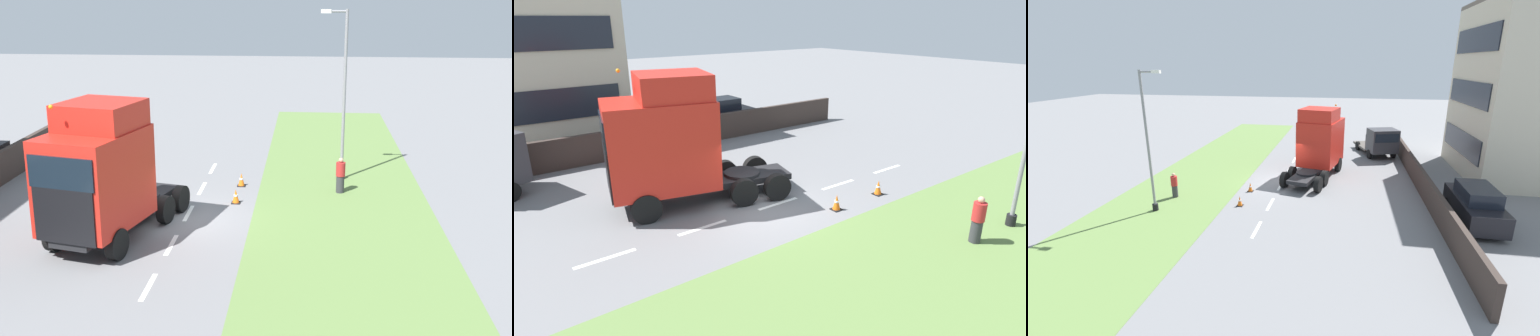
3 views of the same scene
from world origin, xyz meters
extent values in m
plane|color=slate|center=(0.00, 0.00, 0.00)|extent=(120.00, 120.00, 0.00)
cube|color=#607F42|center=(-6.00, 0.00, 0.01)|extent=(7.00, 44.00, 0.01)
cube|color=white|center=(0.00, -7.10, 0.00)|extent=(0.16, 1.80, 0.00)
cube|color=white|center=(0.00, -3.90, 0.00)|extent=(0.16, 1.80, 0.00)
cube|color=white|center=(0.00, -0.70, 0.00)|extent=(0.16, 1.80, 0.00)
cube|color=white|center=(0.00, 2.50, 0.00)|extent=(0.16, 1.80, 0.00)
cube|color=white|center=(0.00, 5.70, 0.00)|extent=(0.16, 1.80, 0.00)
cube|color=#382D28|center=(9.00, 0.00, 0.73)|extent=(0.25, 24.00, 1.47)
cube|color=beige|center=(16.61, 4.65, 5.86)|extent=(8.05, 9.19, 11.72)
cube|color=#1E232D|center=(12.55, 4.65, 2.34)|extent=(0.08, 7.81, 1.64)
cube|color=#1E232D|center=(12.55, 4.65, 5.86)|extent=(0.08, 7.81, 1.64)
cube|color=black|center=(2.05, 1.25, 0.67)|extent=(2.93, 6.84, 0.24)
cube|color=red|center=(2.40, 2.72, 2.37)|extent=(3.32, 4.18, 3.16)
cube|color=black|center=(2.85, 4.54, 1.67)|extent=(2.10, 0.56, 1.77)
cube|color=black|center=(2.85, 4.54, 3.06)|extent=(2.22, 0.59, 1.01)
cube|color=red|center=(2.27, 2.18, 4.40)|extent=(2.89, 2.89, 0.90)
sphere|color=orange|center=(3.34, 3.63, 4.92)|extent=(0.14, 0.14, 0.14)
cylinder|color=black|center=(1.69, -0.21, 0.85)|extent=(1.68, 1.68, 0.12)
cylinder|color=black|center=(1.47, 3.81, 0.52)|extent=(0.56, 1.09, 1.04)
cylinder|color=black|center=(3.73, 3.26, 0.52)|extent=(0.56, 1.09, 1.04)
cylinder|color=black|center=(0.64, 0.38, 0.52)|extent=(0.56, 1.09, 1.04)
cylinder|color=black|center=(2.90, -0.16, 0.52)|extent=(0.56, 1.09, 1.04)
cylinder|color=black|center=(0.33, -0.92, 0.52)|extent=(0.56, 1.09, 1.04)
cylinder|color=black|center=(2.59, -1.47, 0.52)|extent=(0.56, 1.09, 1.04)
cube|color=black|center=(7.56, 6.68, 1.94)|extent=(1.92, 0.61, 0.70)
cube|color=black|center=(10.78, -4.32, 0.78)|extent=(1.87, 4.74, 1.03)
cube|color=black|center=(10.78, -4.44, 1.64)|extent=(1.57, 2.61, 0.68)
cylinder|color=black|center=(9.94, -2.78, 0.32)|extent=(0.21, 0.64, 0.64)
cylinder|color=black|center=(11.65, -2.80, 0.32)|extent=(0.21, 0.64, 0.64)
cylinder|color=black|center=(9.91, -5.85, 0.32)|extent=(0.21, 0.64, 0.64)
cylinder|color=black|center=(11.62, -5.87, 0.32)|extent=(0.21, 0.64, 0.64)
cylinder|color=black|center=(-6.12, -5.85, 0.20)|extent=(0.31, 0.31, 0.40)
cylinder|color=#333338|center=(-5.97, -3.80, 0.37)|extent=(0.34, 0.34, 0.75)
cylinder|color=#B22626|center=(-5.97, -3.80, 1.04)|extent=(0.39, 0.39, 0.59)
sphere|color=tan|center=(-5.97, -3.80, 1.44)|extent=(0.20, 0.20, 0.20)
cube|color=black|center=(-1.68, -4.40, 0.01)|extent=(0.36, 0.36, 0.03)
cone|color=orange|center=(-1.68, -4.40, 0.31)|extent=(0.28, 0.28, 0.55)
cylinder|color=white|center=(-1.68, -4.40, 0.33)|extent=(0.17, 0.17, 0.07)
cube|color=black|center=(-1.70, -2.07, 0.01)|extent=(0.36, 0.36, 0.03)
cone|color=orange|center=(-1.70, -2.07, 0.31)|extent=(0.28, 0.28, 0.55)
cylinder|color=white|center=(-1.70, -2.07, 0.33)|extent=(0.17, 0.17, 0.07)
camera|label=1|loc=(-4.56, 22.48, 8.45)|focal=45.00mm
camera|label=2|loc=(-11.53, 8.42, 6.66)|focal=30.00mm
camera|label=3|loc=(3.99, -21.89, 7.90)|focal=24.00mm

